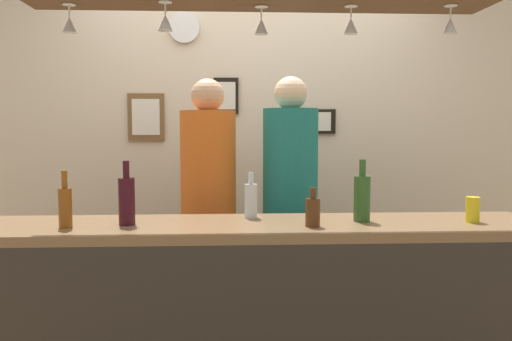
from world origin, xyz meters
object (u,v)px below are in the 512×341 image
(bottle_beer_amber_tall, at_px, (65,206))
(bottle_soda_clear, at_px, (251,200))
(picture_frame_lower_pair, at_px, (315,122))
(picture_frame_crest, at_px, (226,96))
(person_right_teal_shirt, at_px, (290,189))
(picture_frame_caricature, at_px, (146,117))
(person_middle_orange_shirt, at_px, (208,191))
(bottle_champagne_green, at_px, (362,197))
(bottle_wine_dark_red, at_px, (127,200))
(drink_can, at_px, (473,209))
(wall_clock, at_px, (184,27))
(bottle_beer_brown_stubby, at_px, (313,211))

(bottle_beer_amber_tall, xyz_separation_m, bottle_soda_clear, (0.85, 0.22, -0.01))
(picture_frame_lower_pair, relative_size, picture_frame_crest, 1.15)
(person_right_teal_shirt, height_order, picture_frame_caricature, person_right_teal_shirt)
(person_middle_orange_shirt, distance_m, picture_frame_lower_pair, 1.08)
(bottle_champagne_green, height_order, bottle_wine_dark_red, same)
(person_right_teal_shirt, distance_m, bottle_champagne_green, 0.79)
(person_middle_orange_shirt, bearing_deg, picture_frame_caricature, 126.27)
(bottle_champagne_green, relative_size, drink_can, 2.46)
(bottle_champagne_green, bearing_deg, picture_frame_lower_pair, 90.22)
(bottle_beer_amber_tall, distance_m, bottle_wine_dark_red, 0.27)
(drink_can, distance_m, picture_frame_lower_pair, 1.59)
(picture_frame_lower_pair, bearing_deg, bottle_champagne_green, -89.78)
(person_middle_orange_shirt, distance_m, picture_frame_caricature, 0.92)
(person_middle_orange_shirt, bearing_deg, drink_can, -31.65)
(bottle_beer_amber_tall, xyz_separation_m, picture_frame_lower_pair, (1.38, 1.48, 0.39))
(bottle_soda_clear, bearing_deg, wall_clock, 108.69)
(picture_frame_lower_pair, distance_m, picture_frame_caricature, 1.23)
(bottle_wine_dark_red, bearing_deg, picture_frame_crest, 72.12)
(picture_frame_crest, bearing_deg, bottle_beer_amber_tall, -116.11)
(person_right_teal_shirt, xyz_separation_m, picture_frame_caricature, (-0.97, 0.64, 0.45))
(person_middle_orange_shirt, height_order, bottle_wine_dark_red, person_middle_orange_shirt)
(bottle_beer_brown_stubby, relative_size, bottle_soda_clear, 0.78)
(bottle_beer_brown_stubby, bearing_deg, drink_can, 5.30)
(person_middle_orange_shirt, height_order, person_right_teal_shirt, person_right_teal_shirt)
(person_right_teal_shirt, height_order, bottle_wine_dark_red, person_right_teal_shirt)
(bottle_champagne_green, height_order, bottle_soda_clear, bottle_champagne_green)
(bottle_beer_amber_tall, distance_m, picture_frame_caricature, 1.54)
(person_right_teal_shirt, height_order, drink_can, person_right_teal_shirt)
(picture_frame_caricature, bearing_deg, drink_can, -39.17)
(picture_frame_crest, distance_m, picture_frame_caricature, 0.60)
(drink_can, distance_m, picture_frame_caricature, 2.32)
(bottle_champagne_green, relative_size, picture_frame_lower_pair, 1.00)
(drink_can, height_order, picture_frame_crest, picture_frame_crest)
(drink_can, xyz_separation_m, picture_frame_crest, (-1.18, 1.44, 0.62))
(bottle_wine_dark_red, bearing_deg, bottle_beer_amber_tall, -168.24)
(person_right_teal_shirt, distance_m, bottle_wine_dark_red, 1.16)
(bottle_beer_amber_tall, relative_size, bottle_champagne_green, 0.87)
(person_middle_orange_shirt, bearing_deg, bottle_beer_amber_tall, -126.25)
(bottle_beer_brown_stubby, xyz_separation_m, picture_frame_lower_pair, (0.25, 1.51, 0.42))
(picture_frame_crest, bearing_deg, bottle_wine_dark_red, -107.88)
(bottle_soda_clear, bearing_deg, person_right_teal_shirt, 66.40)
(picture_frame_crest, bearing_deg, wall_clock, -178.80)
(bottle_beer_brown_stubby, xyz_separation_m, bottle_soda_clear, (-0.27, 0.25, 0.02))
(person_middle_orange_shirt, distance_m, wall_clock, 1.28)
(bottle_wine_dark_red, bearing_deg, person_right_teal_shirt, 42.47)
(bottle_soda_clear, relative_size, picture_frame_lower_pair, 0.77)
(drink_can, bearing_deg, picture_frame_caricature, 140.83)
(bottle_champagne_green, distance_m, bottle_wine_dark_red, 1.12)
(picture_frame_lower_pair, bearing_deg, person_right_teal_shirt, -111.89)
(drink_can, bearing_deg, bottle_beer_brown_stubby, -174.70)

